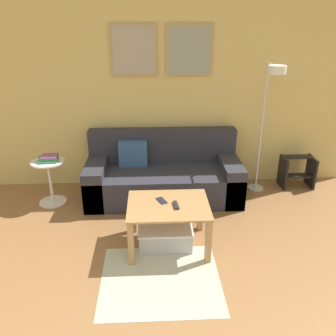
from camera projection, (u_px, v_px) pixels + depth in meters
wall_back at (143, 90)px, 4.54m from camera, size 5.60×0.09×2.55m
area_rug at (160, 279)px, 3.14m from camera, size 1.05×0.95×0.01m
couch at (163, 175)px, 4.55m from camera, size 1.91×0.85×0.81m
coffee_table at (168, 213)px, 3.47m from camera, size 0.79×0.63×0.47m
storage_bin at (165, 235)px, 3.59m from camera, size 0.54×0.40×0.22m
floor_lamp at (270, 103)px, 4.16m from camera, size 0.21×0.52×1.66m
side_table at (50, 178)px, 4.33m from camera, size 0.40×0.40×0.56m
book_stack at (49, 159)px, 4.23m from camera, size 0.24×0.21×0.07m
remote_control at (176, 205)px, 3.40m from camera, size 0.06×0.15×0.02m
cell_phone at (162, 201)px, 3.50m from camera, size 0.12×0.15×0.01m
step_stool at (297, 171)px, 4.80m from camera, size 0.42×0.29×0.42m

